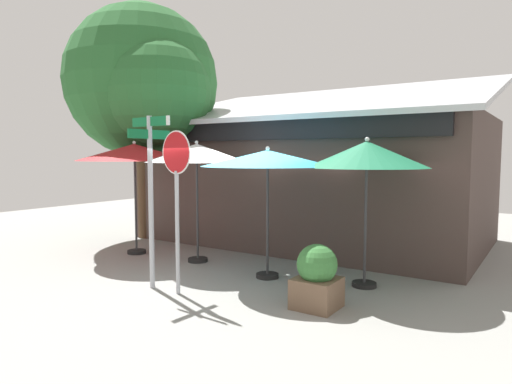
% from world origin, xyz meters
% --- Properties ---
extents(ground_plane, '(28.00, 28.00, 0.10)m').
position_xyz_m(ground_plane, '(0.00, 0.00, -0.05)').
color(ground_plane, gray).
extents(cafe_building, '(9.30, 5.85, 4.57)m').
position_xyz_m(cafe_building, '(-0.58, 4.76, 1.74)').
color(cafe_building, '#473833').
rests_on(cafe_building, ground).
extents(street_sign_post, '(0.97, 0.91, 3.07)m').
position_xyz_m(street_sign_post, '(-0.87, -1.11, 1.89)').
color(street_sign_post, '#A8AAB2').
rests_on(street_sign_post, ground).
extents(stop_sign, '(0.73, 0.12, 2.79)m').
position_xyz_m(stop_sign, '(-0.24, -1.12, 1.93)').
color(stop_sign, '#A8AAB2').
rests_on(stop_sign, ground).
extents(patio_umbrella_crimson_left, '(2.70, 2.70, 2.71)m').
position_xyz_m(patio_umbrella_crimson_left, '(-3.29, 0.65, 2.43)').
color(patio_umbrella_crimson_left, black).
rests_on(patio_umbrella_crimson_left, ground).
extents(patio_umbrella_ivory_center, '(2.27, 2.27, 2.70)m').
position_xyz_m(patio_umbrella_ivory_center, '(-1.50, 0.83, 2.40)').
color(patio_umbrella_ivory_center, black).
rests_on(patio_umbrella_ivory_center, ground).
extents(patio_umbrella_teal_right, '(2.57, 2.57, 2.54)m').
position_xyz_m(patio_umbrella_teal_right, '(0.50, 0.58, 2.30)').
color(patio_umbrella_teal_right, black).
rests_on(patio_umbrella_teal_right, ground).
extents(patio_umbrella_forest_green_far_right, '(2.17, 2.17, 2.70)m').
position_xyz_m(patio_umbrella_forest_green_far_right, '(2.28, 1.06, 2.37)').
color(patio_umbrella_forest_green_far_right, black).
rests_on(patio_umbrella_forest_green_far_right, ground).
extents(shade_tree, '(4.67, 4.25, 6.56)m').
position_xyz_m(shade_tree, '(-4.48, 2.13, 4.33)').
color(shade_tree, brown).
rests_on(shade_tree, ground).
extents(sidewalk_planter, '(0.66, 0.66, 1.01)m').
position_xyz_m(sidewalk_planter, '(2.06, -0.45, 0.49)').
color(sidewalk_planter, brown).
rests_on(sidewalk_planter, ground).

